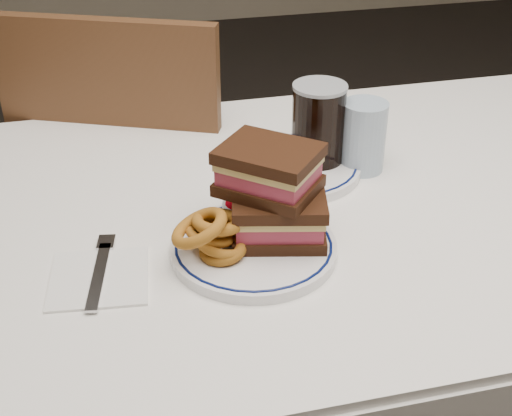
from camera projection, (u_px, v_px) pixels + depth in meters
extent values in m
cube|color=silver|center=(320.00, 206.00, 1.17)|extent=(1.26, 0.86, 0.03)
cylinder|color=#452A16|center=(25.00, 308.00, 1.54)|extent=(0.06, 0.06, 0.71)
cylinder|color=#452A16|center=(479.00, 242.00, 1.76)|extent=(0.06, 0.06, 0.71)
cube|color=silver|center=(258.00, 141.00, 1.57)|extent=(1.26, 0.01, 0.17)
cube|color=#452A16|center=(152.00, 200.00, 1.74)|extent=(0.58, 0.58, 0.04)
cylinder|color=#452A16|center=(244.00, 245.00, 1.99)|extent=(0.04, 0.04, 0.43)
cylinder|color=#452A16|center=(214.00, 335.00, 1.67)|extent=(0.04, 0.04, 0.43)
cylinder|color=#452A16|center=(114.00, 232.00, 2.05)|extent=(0.04, 0.04, 0.43)
cylinder|color=#452A16|center=(61.00, 317.00, 1.73)|extent=(0.04, 0.04, 0.43)
cube|color=#452A16|center=(113.00, 138.00, 1.43)|extent=(0.42, 0.21, 0.48)
cylinder|color=white|center=(254.00, 249.00, 1.02)|extent=(0.24, 0.24, 0.02)
torus|color=#0A154D|center=(254.00, 244.00, 1.02)|extent=(0.23, 0.23, 0.00)
cube|color=black|center=(279.00, 231.00, 1.03)|extent=(0.15, 0.13, 0.02)
cube|color=#AD3249|center=(279.00, 219.00, 1.02)|extent=(0.14, 0.12, 0.02)
cube|color=tan|center=(279.00, 210.00, 1.01)|extent=(0.14, 0.13, 0.01)
cube|color=black|center=(279.00, 201.00, 1.00)|extent=(0.15, 0.13, 0.02)
cube|color=black|center=(269.00, 185.00, 1.01)|extent=(0.17, 0.17, 0.02)
cube|color=#AD3249|center=(269.00, 173.00, 1.00)|extent=(0.15, 0.15, 0.02)
cube|color=tan|center=(269.00, 163.00, 0.99)|extent=(0.16, 0.16, 0.01)
cube|color=black|center=(269.00, 154.00, 0.98)|extent=(0.17, 0.17, 0.02)
torus|color=brown|center=(223.00, 249.00, 0.99)|extent=(0.07, 0.07, 0.03)
torus|color=brown|center=(221.00, 243.00, 0.99)|extent=(0.08, 0.08, 0.04)
torus|color=brown|center=(210.00, 234.00, 0.99)|extent=(0.07, 0.07, 0.04)
torus|color=brown|center=(216.00, 227.00, 1.00)|extent=(0.06, 0.06, 0.04)
torus|color=brown|center=(218.00, 222.00, 0.99)|extent=(0.08, 0.08, 0.03)
torus|color=brown|center=(199.00, 228.00, 0.96)|extent=(0.09, 0.09, 0.06)
cylinder|color=silver|center=(239.00, 212.00, 1.06)|extent=(0.05, 0.05, 0.03)
cylinder|color=#9A020E|center=(239.00, 206.00, 1.06)|extent=(0.04, 0.04, 0.01)
cylinder|color=black|center=(318.00, 128.00, 1.21)|extent=(0.09, 0.09, 0.15)
cylinder|color=#90959D|center=(320.00, 87.00, 1.17)|extent=(0.09, 0.09, 0.01)
torus|color=#90959D|center=(349.00, 126.00, 1.21)|extent=(0.08, 0.03, 0.08)
cylinder|color=#9CB2C9|center=(363.00, 136.00, 1.22)|extent=(0.08, 0.08, 0.12)
cylinder|color=white|center=(291.00, 167.00, 1.23)|extent=(0.24, 0.24, 0.02)
torus|color=#0A154D|center=(291.00, 163.00, 1.23)|extent=(0.23, 0.23, 0.00)
torus|color=brown|center=(274.00, 156.00, 1.24)|extent=(0.08, 0.07, 0.04)
torus|color=brown|center=(291.00, 154.00, 1.22)|extent=(0.07, 0.07, 0.03)
cube|color=white|center=(99.00, 278.00, 0.97)|extent=(0.15, 0.15, 0.00)
cube|color=#B4B4B9|center=(99.00, 276.00, 0.97)|extent=(0.04, 0.15, 0.00)
cube|color=#B4B4B9|center=(106.00, 242.00, 1.04)|extent=(0.03, 0.04, 0.00)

